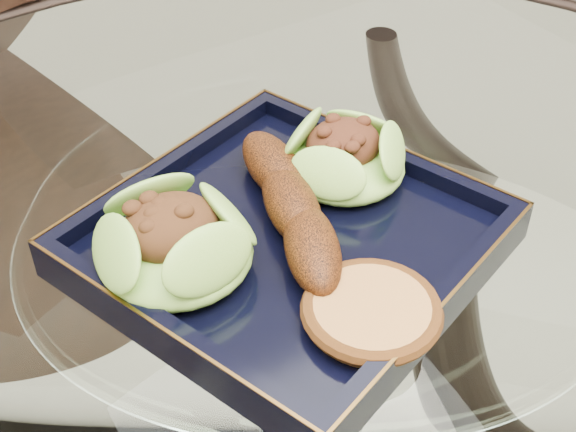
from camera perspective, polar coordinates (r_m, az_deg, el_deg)
dining_table at (r=0.74m, az=1.61°, el=-12.99°), size 1.13×1.13×0.77m
navy_plate at (r=0.62m, az=0.00°, el=-2.14°), size 0.34×0.34×0.02m
lettuce_wrap_left at (r=0.58m, az=-8.03°, el=-2.16°), size 0.15×0.15×0.04m
lettuce_wrap_right at (r=0.66m, az=4.06°, el=4.02°), size 0.12×0.12×0.04m
roasted_plantain at (r=0.61m, az=0.26°, el=0.80°), size 0.09×0.19×0.04m
crumb_patty at (r=0.54m, az=5.95°, el=-6.86°), size 0.10×0.10×0.02m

